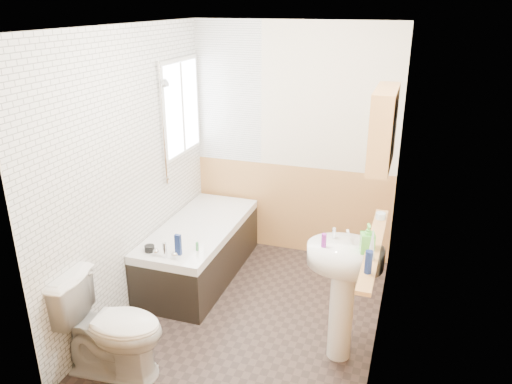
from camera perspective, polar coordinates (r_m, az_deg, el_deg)
floor at (r=4.66m, az=-0.60°, el=-13.97°), size 2.80×2.80×0.00m
ceiling at (r=3.81m, az=-0.75°, el=18.46°), size 2.80×2.80×0.00m
wall_back at (r=5.36m, az=4.25°, el=5.62°), size 2.20×0.02×2.50m
wall_front at (r=2.90m, az=-9.85°, el=-8.75°), size 2.20×0.02×2.50m
wall_left at (r=4.53m, az=-14.07°, el=2.12°), size 0.02×2.80×2.50m
wall_right at (r=3.88m, az=15.05°, el=-1.23°), size 0.02×2.80×2.50m
wainscot_right at (r=4.21m, az=13.78°, el=-10.68°), size 0.01×2.80×1.00m
wainscot_front at (r=3.34m, az=-8.82°, el=-19.79°), size 2.20×0.01×1.00m
wainscot_back at (r=5.58m, az=3.99°, el=-1.87°), size 2.20×0.01×1.00m
tile_cladding_left at (r=4.52m, az=-13.83°, el=2.09°), size 0.01×2.80×2.50m
tile_return_back at (r=5.44m, az=-3.23°, el=11.28°), size 0.75×0.01×1.50m
window at (r=5.20m, az=-8.49°, el=9.51°), size 0.03×0.79×0.99m
bathtub at (r=5.16m, az=-6.41°, el=-6.50°), size 0.70×1.62×0.71m
shower_riser at (r=4.81m, az=-10.54°, el=8.70°), size 0.10×0.08×1.18m
toilet at (r=3.99m, az=-16.26°, el=-14.59°), size 0.86×0.53×0.80m
sink at (r=3.89m, az=9.96°, el=-9.82°), size 0.57×0.46×1.10m
pine_shelf at (r=3.75m, az=13.35°, el=-6.03°), size 0.10×1.34×0.03m
medicine_cabinet at (r=3.66m, az=14.32°, el=7.10°), size 0.16×0.62×0.56m
foam_can at (r=3.33m, az=12.73°, el=-7.82°), size 0.06×0.06×0.16m
green_bottle at (r=3.48m, az=13.14°, el=-5.72°), size 0.06×0.06×0.24m
black_jar at (r=4.17m, az=14.05°, el=-2.66°), size 0.10×0.10×0.05m
soap_bottle at (r=3.68m, az=12.57°, el=-6.02°), size 0.15×0.24×0.10m
clear_bottle at (r=3.70m, az=7.76°, el=-5.50°), size 0.05×0.05×0.10m
blue_gel at (r=4.46m, az=-8.89°, el=-5.98°), size 0.05×0.04×0.19m
cream_jar at (r=4.59m, az=-12.07°, el=-6.34°), size 0.12×0.12×0.06m
orange_bottle at (r=4.54m, az=-6.74°, el=-6.19°), size 0.03×0.03×0.08m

